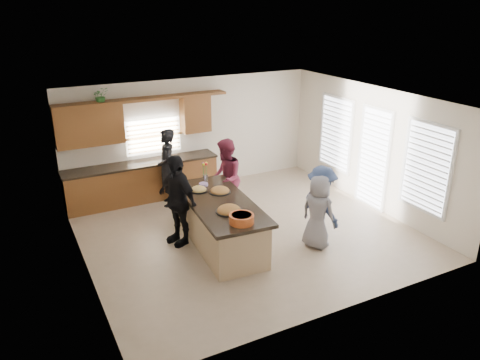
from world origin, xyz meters
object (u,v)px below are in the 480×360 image
woman_left_mid (226,178)px  woman_right_front (318,212)px  island (220,224)px  salad_bowl (242,218)px  woman_left_back (167,168)px  woman_right_back (321,205)px  woman_left_front (177,200)px

woman_left_mid → woman_right_front: woman_left_mid is taller
island → salad_bowl: size_ratio=6.40×
salad_bowl → woman_left_back: 3.40m
woman_right_back → woman_right_front: size_ratio=1.07×
island → woman_right_front: size_ratio=1.87×
woman_left_back → woman_left_mid: (0.95, -1.15, -0.04)m
woman_left_front → woman_left_back: bearing=148.9°
woman_left_back → woman_left_front: woman_left_front is taller
salad_bowl → woman_right_front: 1.76m
woman_left_front → island: bearing=37.1°
woman_left_front → woman_right_back: bearing=46.2°
salad_bowl → woman_left_front: size_ratio=0.24×
salad_bowl → woman_left_back: (-0.19, 3.40, -0.12)m
woman_left_back → woman_left_front: bearing=0.8°
woman_left_front → woman_right_back: 2.83m
woman_left_mid → woman_right_front: (0.96, -2.13, -0.14)m
woman_right_back → island: bearing=69.6°
island → woman_right_back: bearing=-17.8°
island → woman_left_front: bearing=149.2°
salad_bowl → woman_left_mid: size_ratio=0.25×
woman_left_mid → woman_right_front: 2.34m
island → woman_right_back: (1.84, -0.75, 0.34)m
island → woman_left_front: 0.97m
salad_bowl → woman_left_back: size_ratio=0.24×
woman_left_front → woman_right_front: (2.36, -1.40, -0.18)m
salad_bowl → woman_right_back: 1.95m
woman_right_back → woman_right_front: bearing=134.0°
island → woman_left_mid: 1.47m
woman_left_front → woman_right_back: (2.54, -1.24, -0.13)m
woman_left_mid → woman_left_back: bearing=-115.0°
woman_left_back → woman_right_back: size_ratio=1.16×
woman_left_back → woman_right_back: 3.76m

